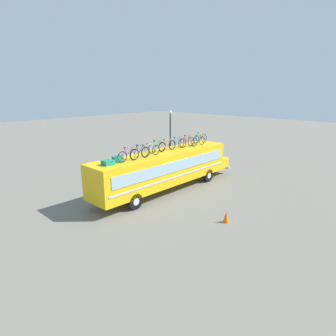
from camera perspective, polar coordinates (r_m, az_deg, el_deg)
ground_plane at (r=21.18m, az=-0.79°, el=-4.57°), size 120.00×120.00×0.00m
bus at (r=20.79m, az=-0.42°, el=0.11°), size 13.16×2.45×2.94m
luggage_bag_1 at (r=17.19m, az=-12.00°, el=1.08°), size 0.64×0.56×0.29m
luggage_bag_2 at (r=17.67m, az=-10.07°, el=1.74°), size 0.66×0.36×0.39m
rooftop_bicycle_1 at (r=17.80m, az=-7.97°, el=2.57°), size 1.69×0.44×0.93m
rooftop_bicycle_2 at (r=18.34m, az=-5.64°, el=3.08°), size 1.72×0.44×0.98m
rooftop_bicycle_3 at (r=19.15m, az=-3.54°, el=3.54°), size 1.68×0.44×0.89m
rooftop_bicycle_4 at (r=20.23m, az=-2.22°, el=4.23°), size 1.70×0.44×0.92m
rooftop_bicycle_5 at (r=20.77m, az=-0.19°, el=4.53°), size 1.74×0.44×0.91m
rooftop_bicycle_6 at (r=21.59m, az=1.78°, el=4.95°), size 1.72×0.44×0.92m
rooftop_bicycle_7 at (r=22.24m, az=3.84°, el=5.28°), size 1.74×0.44×0.97m
rooftop_bicycle_8 at (r=22.79m, az=6.08°, el=5.42°), size 1.69×0.44×0.92m
rooftop_bicycle_9 at (r=23.88m, az=6.49°, el=5.88°), size 1.78×0.44×0.94m
traffic_cone at (r=16.53m, az=11.63°, el=-9.60°), size 0.36×0.36×0.67m
street_lamp at (r=26.71m, az=0.47°, el=6.99°), size 0.34×0.34×5.44m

